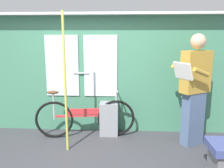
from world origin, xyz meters
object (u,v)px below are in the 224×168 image
at_px(trash_bin_by_wall, 109,119).
at_px(handrail_pole, 65,84).
at_px(bicycle_near_door, 85,118).
at_px(passenger_reading_newspaper, 195,88).

relative_size(trash_bin_by_wall, handrail_pole, 0.28).
bearing_deg(trash_bin_by_wall, bicycle_near_door, -162.17).
relative_size(passenger_reading_newspaper, trash_bin_by_wall, 3.03).
distance_m(bicycle_near_door, trash_bin_by_wall, 0.44).
distance_m(bicycle_near_door, passenger_reading_newspaper, 1.90).
relative_size(passenger_reading_newspaper, handrail_pole, 0.85).
height_order(bicycle_near_door, trash_bin_by_wall, bicycle_near_door).
distance_m(trash_bin_by_wall, handrail_pole, 1.16).
distance_m(bicycle_near_door, handrail_pole, 0.88).
bearing_deg(passenger_reading_newspaper, trash_bin_by_wall, -44.25).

